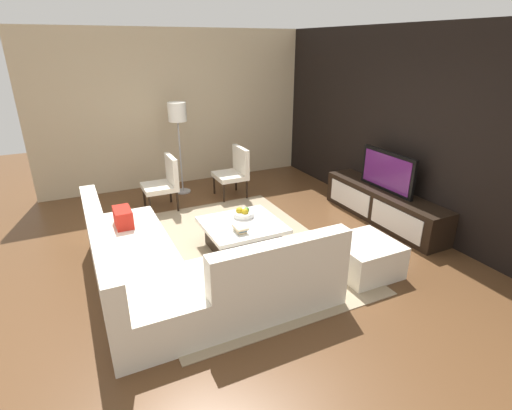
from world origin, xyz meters
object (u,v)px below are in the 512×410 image
coffee_table (242,235)px  accent_chair_far (235,169)px  ottoman (364,257)px  floor_lamp (178,118)px  media_console (383,206)px  television (387,171)px  accent_chair_near (165,180)px  fruit_bowl (243,213)px  book_stack (240,229)px  sectional_couch (180,270)px

coffee_table → accent_chair_far: (-1.89, 0.70, 0.29)m
ottoman → accent_chair_far: 3.07m
floor_lamp → media_console: bearing=43.0°
television → accent_chair_near: (-1.95, -2.85, -0.30)m
television → accent_chair_far: 2.57m
television → fruit_bowl: (-0.28, -2.20, -0.36)m
ottoman → accent_chair_far: (-3.03, -0.37, 0.29)m
book_stack → floor_lamp: bearing=179.5°
sectional_couch → accent_chair_far: size_ratio=2.90×
accent_chair_far → book_stack: bearing=-32.3°
media_console → book_stack: 2.43m
accent_chair_near → ottoman: size_ratio=1.24×
media_console → sectional_couch: (0.52, -3.30, 0.05)m
fruit_bowl → book_stack: 0.46m
book_stack → coffee_table: bearing=150.8°
coffee_table → accent_chair_far: size_ratio=1.13×
media_console → book_stack: bearing=-87.1°
media_console → television: size_ratio=2.14×
floor_lamp → book_stack: bearing=-0.5°
sectional_couch → coffee_table: bearing=121.8°
television → coffee_table: 2.37m
accent_chair_far → book_stack: (2.11, -0.82, -0.07)m
television → floor_lamp: (-2.57, -2.40, 0.56)m
accent_chair_near → floor_lamp: (-0.63, 0.45, 0.87)m
accent_chair_far → television: bearing=27.7°
sectional_couch → accent_chair_near: 2.52m
sectional_couch → accent_chair_far: (-2.51, 1.71, 0.20)m
sectional_couch → floor_lamp: (-3.09, 0.91, 1.06)m
media_console → accent_chair_far: 2.56m
media_console → television: 0.54m
media_console → accent_chair_near: 3.45m
fruit_bowl → accent_chair_far: (-1.71, 0.60, 0.06)m
sectional_couch → coffee_table: sectional_couch is taller
ottoman → accent_chair_near: bearing=-151.5°
coffee_table → floor_lamp: (-2.47, -0.10, 1.15)m
sectional_couch → ottoman: sectional_couch is taller
book_stack → ottoman: bearing=52.4°
accent_chair_near → accent_chair_far: bearing=87.8°
media_console → accent_chair_near: size_ratio=2.54×
book_stack → media_console: bearing=92.9°
floor_lamp → coffee_table: bearing=2.3°
sectional_couch → book_stack: 0.98m
media_console → ottoman: 1.61m
television → book_stack: bearing=-87.1°
sectional_couch → book_stack: size_ratio=11.89×
media_console → ottoman: (1.04, -1.23, -0.05)m
coffee_table → floor_lamp: size_ratio=0.61×
floor_lamp → book_stack: (2.69, -0.03, -0.93)m
ottoman → fruit_bowl: bearing=-143.6°
television → floor_lamp: bearing=-137.0°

